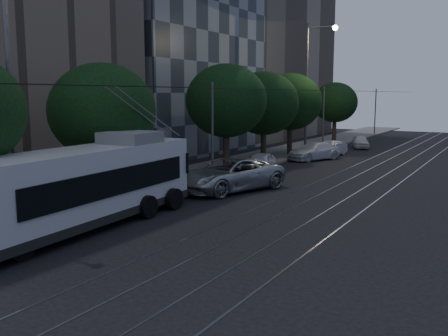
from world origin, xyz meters
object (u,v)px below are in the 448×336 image
trolleybus (84,186)px  streetlamp_far (312,78)px  car_white_d (360,142)px  streetlamp_near (17,74)px  car_white_a (260,163)px  car_white_b (314,151)px  car_white_c (331,149)px  pickup_silver (230,175)px

trolleybus → streetlamp_far: streetlamp_far is taller
car_white_d → streetlamp_near: streetlamp_near is taller
car_white_a → streetlamp_far: bearing=78.9°
streetlamp_near → car_white_b: bearing=86.2°
car_white_c → streetlamp_far: (-1.62, -0.87, 6.04)m
car_white_a → streetlamp_near: streetlamp_near is taller
car_white_a → car_white_b: bearing=71.8°
car_white_c → streetlamp_far: streetlamp_far is taller
car_white_c → car_white_d: 7.67m
car_white_c → car_white_d: bearing=92.7°
car_white_d → streetlamp_far: (-2.07, -8.52, 6.04)m
trolleybus → car_white_a: 15.72m
car_white_a → car_white_b: (0.55, 8.74, -0.01)m
car_white_a → car_white_d: 19.66m
car_white_a → car_white_b: size_ratio=0.86×
car_white_c → streetlamp_near: bearing=-88.0°
pickup_silver → streetlamp_near: 12.81m
pickup_silver → car_white_d: pickup_silver is taller
trolleybus → car_white_b: bearing=85.2°
pickup_silver → car_white_d: (0.25, 25.69, -0.25)m
pickup_silver → car_white_d: size_ratio=1.71×
car_white_b → car_white_c: size_ratio=1.25×
car_white_c → pickup_silver: bearing=-83.2°
pickup_silver → car_white_a: (-1.14, 6.08, -0.18)m
car_white_b → car_white_d: bearing=109.6°
car_white_a → car_white_b: 8.76m
car_white_a → streetlamp_near: (-1.21, -17.58, 5.29)m
trolleybus → car_white_c: trolleybus is taller
trolleybus → car_white_d: size_ratio=3.28×
car_white_d → trolleybus: bearing=-112.9°
car_white_a → streetlamp_near: size_ratio=0.42×
car_white_a → car_white_c: car_white_a is taller
car_white_d → streetlamp_near: (-2.60, -37.20, 5.36)m
car_white_c → streetlamp_far: bearing=-145.7°
pickup_silver → streetlamp_near: streetlamp_near is taller
pickup_silver → car_white_c: size_ratio=1.64×
car_white_c → streetlamp_far: size_ratio=0.35×
car_white_a → car_white_d: size_ratio=1.12×
car_white_a → car_white_d: car_white_a is taller
car_white_c → streetlamp_near: (-2.15, -29.54, 5.36)m
car_white_c → car_white_d: size_ratio=1.04×
pickup_silver → streetlamp_far: streetlamp_far is taller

